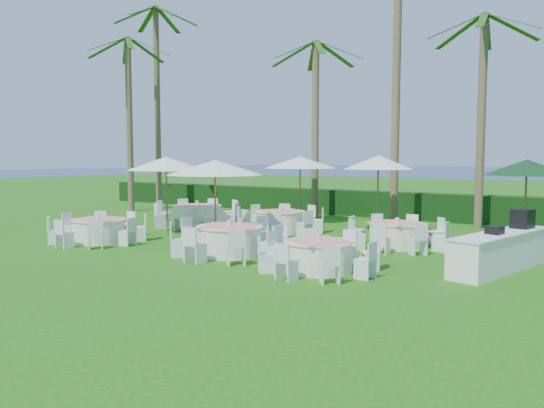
{
  "coord_description": "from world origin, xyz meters",
  "views": [
    {
      "loc": [
        10.4,
        -11.33,
        2.78
      ],
      "look_at": [
        0.94,
        2.67,
        1.3
      ],
      "focal_mm": 35.0,
      "sensor_mm": 36.0,
      "label": 1
    }
  ],
  "objects_px": {
    "banquet_table_c": "(319,255)",
    "umbrella_green": "(527,168)",
    "umbrella_b": "(215,168)",
    "banquet_table_d": "(197,215)",
    "umbrella_a": "(166,164)",
    "banquet_table_a": "(98,230)",
    "umbrella_c": "(300,163)",
    "banquet_table_f": "(397,234)",
    "buffet_table": "(502,250)",
    "umbrella_d": "(378,162)",
    "banquet_table_b": "(230,239)",
    "banquet_table_e": "(280,221)"
  },
  "relations": [
    {
      "from": "banquet_table_c",
      "to": "umbrella_green",
      "type": "relative_size",
      "value": 1.1
    },
    {
      "from": "banquet_table_c",
      "to": "umbrella_b",
      "type": "relative_size",
      "value": 1.0
    },
    {
      "from": "banquet_table_d",
      "to": "umbrella_a",
      "type": "height_order",
      "value": "umbrella_a"
    },
    {
      "from": "banquet_table_a",
      "to": "umbrella_c",
      "type": "xyz_separation_m",
      "value": [
        2.79,
        8.24,
        2.17
      ]
    },
    {
      "from": "umbrella_b",
      "to": "banquet_table_c",
      "type": "bearing_deg",
      "value": -16.75
    },
    {
      "from": "banquet_table_d",
      "to": "umbrella_c",
      "type": "bearing_deg",
      "value": 48.91
    },
    {
      "from": "banquet_table_c",
      "to": "umbrella_a",
      "type": "distance_m",
      "value": 8.3
    },
    {
      "from": "banquet_table_d",
      "to": "banquet_table_f",
      "type": "relative_size",
      "value": 1.11
    },
    {
      "from": "banquet_table_f",
      "to": "umbrella_a",
      "type": "xyz_separation_m",
      "value": [
        -7.96,
        -1.97,
        2.16
      ]
    },
    {
      "from": "umbrella_green",
      "to": "buffet_table",
      "type": "relative_size",
      "value": 0.66
    },
    {
      "from": "umbrella_d",
      "to": "banquet_table_a",
      "type": "bearing_deg",
      "value": -133.84
    },
    {
      "from": "banquet_table_a",
      "to": "banquet_table_c",
      "type": "distance_m",
      "value": 8.2
    },
    {
      "from": "banquet_table_c",
      "to": "umbrella_c",
      "type": "bearing_deg",
      "value": 123.74
    },
    {
      "from": "banquet_table_a",
      "to": "umbrella_green",
      "type": "relative_size",
      "value": 1.13
    },
    {
      "from": "banquet_table_d",
      "to": "buffet_table",
      "type": "height_order",
      "value": "buffet_table"
    },
    {
      "from": "umbrella_a",
      "to": "umbrella_c",
      "type": "height_order",
      "value": "umbrella_c"
    },
    {
      "from": "banquet_table_c",
      "to": "umbrella_c",
      "type": "relative_size",
      "value": 0.95
    },
    {
      "from": "umbrella_d",
      "to": "umbrella_c",
      "type": "bearing_deg",
      "value": 163.99
    },
    {
      "from": "banquet_table_c",
      "to": "banquet_table_d",
      "type": "distance_m",
      "value": 9.58
    },
    {
      "from": "banquet_table_c",
      "to": "umbrella_d",
      "type": "xyz_separation_m",
      "value": [
        -1.39,
        6.95,
        2.21
      ]
    },
    {
      "from": "umbrella_a",
      "to": "umbrella_d",
      "type": "xyz_separation_m",
      "value": [
        6.24,
        4.51,
        0.04
      ]
    },
    {
      "from": "umbrella_d",
      "to": "umbrella_green",
      "type": "xyz_separation_m",
      "value": [
        5.12,
        -1.2,
        -0.11
      ]
    },
    {
      "from": "banquet_table_d",
      "to": "banquet_table_f",
      "type": "distance_m",
      "value": 8.63
    },
    {
      "from": "banquet_table_b",
      "to": "umbrella_b",
      "type": "distance_m",
      "value": 2.51
    },
    {
      "from": "banquet_table_b",
      "to": "banquet_table_d",
      "type": "height_order",
      "value": "banquet_table_d"
    },
    {
      "from": "banquet_table_b",
      "to": "umbrella_green",
      "type": "height_order",
      "value": "umbrella_green"
    },
    {
      "from": "banquet_table_d",
      "to": "umbrella_b",
      "type": "bearing_deg",
      "value": -41.68
    },
    {
      "from": "banquet_table_e",
      "to": "banquet_table_d",
      "type": "bearing_deg",
      "value": -173.87
    },
    {
      "from": "umbrella_b",
      "to": "banquet_table_b",
      "type": "bearing_deg",
      "value": -34.2
    },
    {
      "from": "umbrella_b",
      "to": "umbrella_c",
      "type": "xyz_separation_m",
      "value": [
        -1.01,
        6.78,
        0.1
      ]
    },
    {
      "from": "banquet_table_f",
      "to": "buffet_table",
      "type": "distance_m",
      "value": 3.79
    },
    {
      "from": "banquet_table_b",
      "to": "umbrella_c",
      "type": "xyz_separation_m",
      "value": [
        -2.23,
        7.61,
        2.13
      ]
    },
    {
      "from": "banquet_table_c",
      "to": "umbrella_b",
      "type": "bearing_deg",
      "value": 163.25
    },
    {
      "from": "banquet_table_c",
      "to": "buffet_table",
      "type": "height_order",
      "value": "buffet_table"
    },
    {
      "from": "banquet_table_f",
      "to": "umbrella_d",
      "type": "height_order",
      "value": "umbrella_d"
    },
    {
      "from": "banquet_table_b",
      "to": "banquet_table_f",
      "type": "distance_m",
      "value": 5.26
    },
    {
      "from": "banquet_table_c",
      "to": "buffet_table",
      "type": "distance_m",
      "value": 4.56
    },
    {
      "from": "buffet_table",
      "to": "banquet_table_f",
      "type": "bearing_deg",
      "value": 152.66
    },
    {
      "from": "umbrella_b",
      "to": "banquet_table_d",
      "type": "bearing_deg",
      "value": 138.32
    },
    {
      "from": "banquet_table_b",
      "to": "umbrella_green",
      "type": "xyz_separation_m",
      "value": [
        6.91,
        5.26,
        2.05
      ]
    },
    {
      "from": "banquet_table_f",
      "to": "umbrella_d",
      "type": "distance_m",
      "value": 3.78
    },
    {
      "from": "buffet_table",
      "to": "umbrella_d",
      "type": "bearing_deg",
      "value": 139.93
    },
    {
      "from": "umbrella_b",
      "to": "banquet_table_f",
      "type": "bearing_deg",
      "value": 33.09
    },
    {
      "from": "umbrella_c",
      "to": "banquet_table_a",
      "type": "bearing_deg",
      "value": -108.72
    },
    {
      "from": "umbrella_b",
      "to": "umbrella_green",
      "type": "bearing_deg",
      "value": 28.57
    },
    {
      "from": "banquet_table_d",
      "to": "umbrella_b",
      "type": "distance_m",
      "value": 5.59
    },
    {
      "from": "banquet_table_c",
      "to": "umbrella_b",
      "type": "xyz_separation_m",
      "value": [
        -4.4,
        1.33,
        2.08
      ]
    },
    {
      "from": "banquet_table_a",
      "to": "umbrella_a",
      "type": "distance_m",
      "value": 3.41
    },
    {
      "from": "banquet_table_a",
      "to": "umbrella_b",
      "type": "distance_m",
      "value": 4.57
    },
    {
      "from": "umbrella_a",
      "to": "umbrella_d",
      "type": "distance_m",
      "value": 7.7
    }
  ]
}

